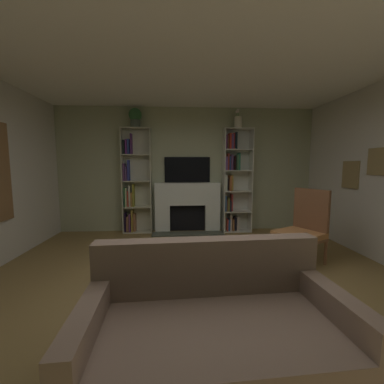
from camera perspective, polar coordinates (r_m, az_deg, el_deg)
The scene contains 12 objects.
ground_plane at distance 3.02m, azimuth 1.47°, elevation -23.05°, with size 6.92×6.92×0.00m, color olive.
wall_back_accent at distance 5.54m, azimuth -1.13°, elevation 5.11°, with size 5.76×0.06×2.73m, color #A8AC8A.
ceiling at distance 2.93m, azimuth 1.65°, elevation 32.24°, with size 5.76×5.89×0.06m, color white.
fireplace at distance 5.47m, azimuth -1.05°, elevation -3.20°, with size 1.53×0.53×1.09m.
tv at distance 5.48m, azimuth -1.10°, elevation 5.19°, with size 1.00×0.06×0.56m, color black.
bookshelf_left at distance 5.52m, azimuth -13.32°, elevation 1.53°, with size 0.62×0.26×2.27m.
bookshelf_right at distance 5.54m, azimuth 9.58°, elevation 2.35°, with size 0.62×0.33×2.27m.
potted_plant at distance 5.52m, azimuth -13.04°, elevation 16.64°, with size 0.27×0.27×0.40m.
vase_with_flowers at distance 5.60m, azimuth 10.65°, elevation 15.67°, with size 0.16×0.16×0.42m.
couch at distance 2.02m, azimuth 5.44°, elevation -30.10°, with size 1.87×1.03×0.88m.
armchair at distance 4.14m, azimuth 24.38°, elevation -7.55°, with size 0.80×0.78×1.11m.
coffee_table at distance 2.63m, azimuth 2.83°, elevation -19.47°, with size 0.78×0.45×0.40m.
Camera 1 is at (-0.23, -2.63, 1.48)m, focal length 22.98 mm.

